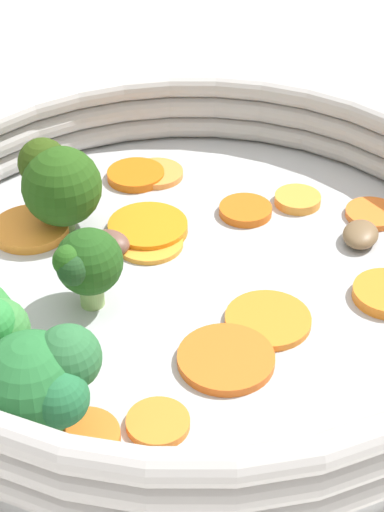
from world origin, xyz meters
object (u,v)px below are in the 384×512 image
carrot_slice_1 (373,214)px  carrot_slice_11 (136,175)px  broccoli_floret_2 (57,181)px  carrot_slice_7 (156,174)px  carrot_slice_3 (268,320)px  carrot_slice_10 (148,227)px  broccoli_floret_3 (86,264)px  mushroom_piece_0 (110,242)px  skillet (192,290)px  carrot_slice_4 (245,210)px  carrot_slice_0 (149,243)px  carrot_slice_12 (84,437)px  carrot_slice_2 (31,229)px  carrot_slice_5 (298,199)px  mushroom_piece_1 (361,234)px  carrot_slice_6 (158,423)px  broccoli_floret_0 (41,382)px  carrot_slice_8 (226,359)px

carrot_slice_1 → carrot_slice_11: size_ratio=0.89×
broccoli_floret_2 → carrot_slice_7: bearing=-116.9°
carrot_slice_3 → carrot_slice_10: carrot_slice_10 is taller
broccoli_floret_3 → mushroom_piece_0: size_ratio=1.90×
skillet → carrot_slice_4: bearing=-100.0°
carrot_slice_0 → carrot_slice_7: (0.02, -0.07, 0.00)m
carrot_slice_0 → carrot_slice_12: carrot_slice_12 is taller
carrot_slice_1 → carrot_slice_2: (0.19, 0.07, 0.00)m
carrot_slice_2 → mushroom_piece_0: bearing=176.2°
carrot_slice_0 → broccoli_floret_3: size_ratio=0.86×
carrot_slice_7 → skillet: bearing=119.1°
carrot_slice_2 → carrot_slice_3: carrot_slice_2 is taller
carrot_slice_11 → carrot_slice_4: bearing=166.2°
carrot_slice_5 → broccoli_floret_3: (0.08, 0.13, 0.02)m
carrot_slice_2 → carrot_slice_12: 0.16m
carrot_slice_4 → mushroom_piece_1: 0.07m
carrot_slice_3 → broccoli_floret_3: broccoli_floret_3 is taller
carrot_slice_2 → carrot_slice_4: size_ratio=1.42×
carrot_slice_6 → carrot_slice_11: (0.08, -0.19, 0.00)m
carrot_slice_5 → carrot_slice_12: 0.22m
carrot_slice_0 → broccoli_floret_2: broccoli_floret_2 is taller
carrot_slice_3 → broccoli_floret_0: broccoli_floret_0 is taller
carrot_slice_3 → carrot_slice_10: bearing=-34.6°
carrot_slice_12 → broccoli_floret_2: size_ratio=0.60×
broccoli_floret_2 → broccoli_floret_3: size_ratio=1.17×
carrot_slice_8 → broccoli_floret_2: bearing=-34.4°
carrot_slice_3 → carrot_slice_12: (0.06, 0.10, 0.00)m
carrot_slice_10 → broccoli_floret_3: (0.01, 0.07, 0.02)m
skillet → carrot_slice_6: bearing=98.9°
carrot_slice_4 → mushroom_piece_0: size_ratio=1.34×
carrot_slice_8 → carrot_slice_12: (0.05, 0.07, 0.00)m
skillet → broccoli_floret_0: 0.13m
broccoli_floret_0 → carrot_slice_10: bearing=-86.5°
skillet → mushroom_piece_0: bearing=-11.7°
carrot_slice_10 → carrot_slice_11: (0.03, -0.05, -0.00)m
skillet → broccoli_floret_2: size_ratio=6.18×
carrot_slice_12 → broccoli_floret_2: broccoli_floret_2 is taller
skillet → carrot_slice_6: size_ratio=11.31×
carrot_slice_0 → carrot_slice_2: bearing=6.7°
carrot_slice_12 → broccoli_floret_3: size_ratio=0.70×
carrot_slice_1 → broccoli_floret_3: size_ratio=0.72×
carrot_slice_7 → mushroom_piece_1: size_ratio=1.29×
carrot_slice_3 → carrot_slice_6: size_ratio=1.54×
skillet → carrot_slice_7: (0.05, -0.10, 0.01)m
carrot_slice_3 → carrot_slice_6: (0.03, 0.08, 0.00)m
carrot_slice_0 → broccoli_floret_0: size_ratio=0.72×
mushroom_piece_0 → mushroom_piece_1: size_ratio=0.88×
carrot_slice_1 → broccoli_floret_3: bearing=44.4°
carrot_slice_11 → mushroom_piece_1: mushroom_piece_1 is taller
carrot_slice_0 → broccoli_floret_3: 0.07m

